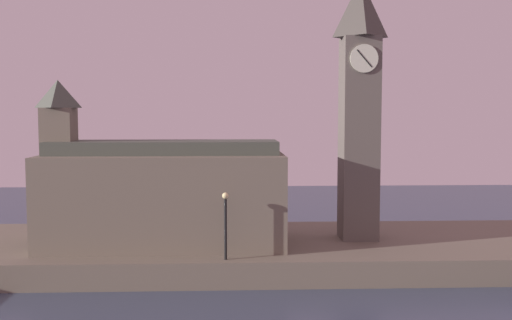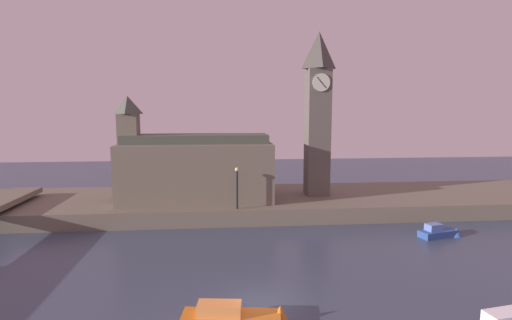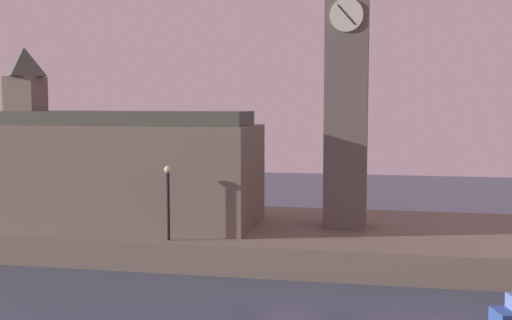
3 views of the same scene
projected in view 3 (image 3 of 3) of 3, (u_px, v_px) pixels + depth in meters
The scene contains 4 objects.
far_embankment at pixel (208, 234), 36.47m from camera, with size 70.00×12.00×1.50m, color #6B6051.
clock_tower at pixel (347, 72), 34.17m from camera, with size 2.51×2.55×16.48m.
parliament_hall at pixel (123, 167), 36.04m from camera, with size 14.66×6.57×10.07m.
streetlamp at pixel (168, 194), 31.25m from camera, with size 0.36×0.36×3.73m.
Camera 3 is at (9.69, -14.73, 8.29)m, focal length 44.18 mm.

